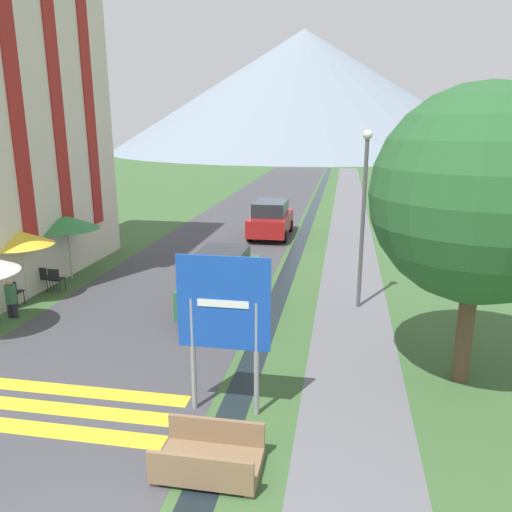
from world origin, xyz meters
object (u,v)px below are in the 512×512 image
(cafe_chair_middle, at_px, (13,291))
(cafe_umbrella_middle_yellow, at_px, (19,238))
(streetlamp, at_px, (364,206))
(footbridge, at_px, (209,459))
(cafe_chair_far_left, at_px, (56,278))
(cafe_umbrella_rear_green, at_px, (67,223))
(road_sign, at_px, (224,315))
(cafe_chair_far_right, at_px, (43,276))
(parked_car_far, at_px, (271,219))
(tree_by_path, at_px, (481,196))
(parked_car_near, at_px, (222,280))
(person_seated_far, at_px, (11,296))

(cafe_chair_middle, distance_m, cafe_umbrella_middle_yellow, 1.67)
(streetlamp, bearing_deg, footbridge, -107.44)
(cafe_chair_far_left, bearing_deg, cafe_umbrella_middle_yellow, -145.39)
(cafe_umbrella_rear_green, bearing_deg, cafe_chair_far_left, -78.00)
(footbridge, relative_size, cafe_umbrella_middle_yellow, 0.74)
(cafe_chair_far_left, height_order, cafe_umbrella_rear_green, cafe_umbrella_rear_green)
(road_sign, height_order, cafe_chair_far_right, road_sign)
(parked_car_far, relative_size, cafe_umbrella_rear_green, 1.81)
(parked_car_far, distance_m, cafe_umbrella_rear_green, 10.40)
(cafe_chair_far_left, bearing_deg, tree_by_path, -37.91)
(parked_car_near, bearing_deg, cafe_chair_far_left, 176.04)
(parked_car_far, bearing_deg, streetlamp, -66.10)
(cafe_umbrella_middle_yellow, bearing_deg, cafe_chair_far_left, 54.95)
(cafe_chair_far_right, distance_m, person_seated_far, 2.45)
(person_seated_far, bearing_deg, streetlamp, 15.16)
(road_sign, height_order, parked_car_far, road_sign)
(streetlamp, bearing_deg, cafe_chair_far_right, -178.20)
(cafe_chair_middle, height_order, cafe_umbrella_middle_yellow, cafe_umbrella_middle_yellow)
(footbridge, xyz_separation_m, parked_car_far, (-1.58, 17.62, 0.68))
(cafe_chair_middle, bearing_deg, footbridge, -52.54)
(streetlamp, xyz_separation_m, tree_by_path, (2.15, -4.28, 0.97))
(parked_car_near, height_order, person_seated_far, parked_car_near)
(cafe_chair_far_right, height_order, person_seated_far, person_seated_far)
(road_sign, height_order, person_seated_far, road_sign)
(cafe_chair_far_right, distance_m, tree_by_path, 13.80)
(road_sign, xyz_separation_m, cafe_umbrella_middle_yellow, (-7.90, 5.22, 0.01))
(footbridge, bearing_deg, parked_car_near, 102.20)
(streetlamp, bearing_deg, cafe_umbrella_rear_green, 173.73)
(road_sign, bearing_deg, streetlamp, 67.10)
(cafe_umbrella_rear_green, bearing_deg, person_seated_far, -85.25)
(footbridge, bearing_deg, road_sign, 94.78)
(parked_car_far, bearing_deg, cafe_chair_far_right, -123.37)
(cafe_chair_far_left, height_order, cafe_chair_middle, same)
(streetlamp, bearing_deg, cafe_chair_far_left, -177.62)
(footbridge, height_order, cafe_umbrella_middle_yellow, cafe_umbrella_middle_yellow)
(cafe_chair_far_right, relative_size, cafe_umbrella_rear_green, 0.36)
(parked_car_near, height_order, cafe_umbrella_middle_yellow, cafe_umbrella_middle_yellow)
(road_sign, relative_size, person_seated_far, 2.63)
(parked_car_far, bearing_deg, parked_car_near, -90.13)
(road_sign, bearing_deg, cafe_umbrella_rear_green, 135.18)
(road_sign, relative_size, cafe_umbrella_middle_yellow, 1.40)
(cafe_umbrella_middle_yellow, height_order, cafe_umbrella_rear_green, cafe_umbrella_rear_green)
(streetlamp, bearing_deg, parked_car_near, -168.86)
(cafe_umbrella_middle_yellow, bearing_deg, cafe_chair_far_right, 85.79)
(road_sign, distance_m, parked_car_far, 15.96)
(parked_car_near, height_order, tree_by_path, tree_by_path)
(road_sign, height_order, cafe_umbrella_rear_green, road_sign)
(cafe_chair_middle, xyz_separation_m, cafe_chair_far_right, (0.05, 1.53, 0.00))
(footbridge, relative_size, parked_car_near, 0.40)
(parked_car_far, distance_m, streetlamp, 10.52)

